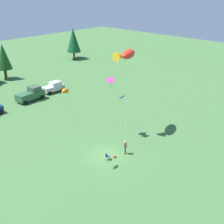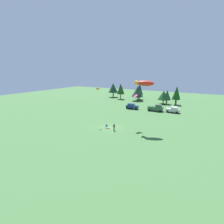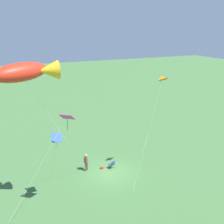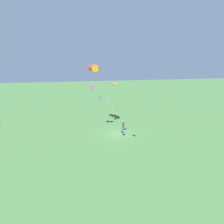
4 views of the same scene
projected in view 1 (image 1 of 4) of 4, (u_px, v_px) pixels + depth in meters
The scene contains 10 objects.
ground_plane at pixel (106, 156), 37.68m from camera, with size 160.00×160.00×0.00m, color #3E6937.
person_kite_flyer at pixel (125, 146), 37.71m from camera, with size 0.54×0.46×1.74m.
folding_chair at pixel (107, 156), 36.70m from camera, with size 0.65×0.65×0.82m.
backpack_on_grass at pixel (115, 157), 37.25m from camera, with size 0.32×0.22×0.22m, color red.
truck_green_flatbed at pixel (31, 94), 54.61m from camera, with size 5.12×2.68×2.34m.
car_silver_compact at pixel (54, 87), 58.80m from camera, with size 4.22×2.25×1.89m.
kite_large_fish at pixel (126, 55), 40.12m from camera, with size 7.57×5.77×11.37m.
kite_delta_orange at pixel (67, 91), 32.06m from camera, with size 4.41×2.68×9.41m.
kite_diamond_blue at pixel (123, 98), 40.47m from camera, with size 0.79×4.17×5.82m.
kite_diamond_rainbow at pixel (111, 81), 40.51m from camera, with size 5.77×1.22×7.91m.
Camera 1 is at (-23.36, -22.76, 19.61)m, focal length 50.00 mm.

